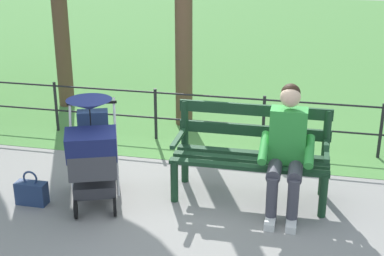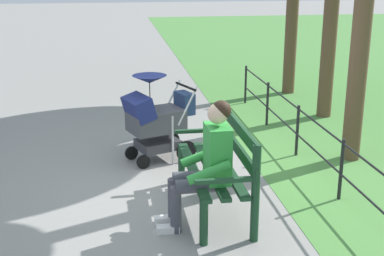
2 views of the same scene
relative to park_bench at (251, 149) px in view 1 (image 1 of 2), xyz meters
The scene contains 7 objects.
ground_plane 0.90m from the park_bench, ahead, with size 60.00×60.00×0.00m, color gray.
grass_lawn 8.73m from the park_bench, 85.27° to the right, with size 40.00×16.00×0.01m, color #518E42.
park_bench is the anchor object (origin of this frame).
person_on_bench 0.46m from the park_bench, 148.80° to the left, with size 0.53×0.74×1.28m.
stroller 1.62m from the park_bench, 19.99° to the left, with size 0.77×1.00×1.15m.
handbag 2.31m from the park_bench, 18.00° to the left, with size 0.32×0.14×0.37m.
park_fence 1.52m from the park_bench, 61.74° to the right, with size 7.17×0.04×0.70m.
Camera 1 is at (-1.29, 5.19, 2.73)m, focal length 51.73 mm.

